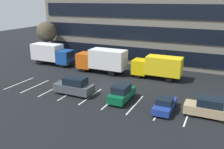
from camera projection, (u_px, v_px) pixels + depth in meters
The scene contains 11 objects.
ground_plane at pixel (103, 88), 31.75m from camera, with size 120.00×120.00×0.00m, color black.
office_building at pixel (147, 21), 45.16m from camera, with size 37.79×10.98×14.40m.
lot_markings at pixel (91, 96), 28.86m from camera, with size 22.54×5.40×0.01m.
box_truck_yellow_all at pixel (158, 66), 34.74m from camera, with size 7.15×2.37×3.31m.
box_truck_blue at pixel (52, 53), 42.37m from camera, with size 7.69×2.55×3.56m.
box_truck_orange at pixel (102, 60), 37.64m from camera, with size 8.00×2.65×3.71m.
suv_charcoal at pixel (74, 86), 29.27m from camera, with size 4.73×2.00×2.14m.
suv_forest at pixel (122, 93), 27.37m from camera, with size 1.81×4.27×1.93m.
sedan_navy at pixel (165, 105), 24.96m from camera, with size 1.73×4.12×1.48m.
suv_tan at pixel (208, 108), 23.69m from camera, with size 4.30×1.82×1.95m.
bare_tree at pixel (47, 32), 45.79m from camera, with size 3.75×3.75×7.04m.
Camera 1 is at (13.60, -26.55, 11.06)m, focal length 39.09 mm.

